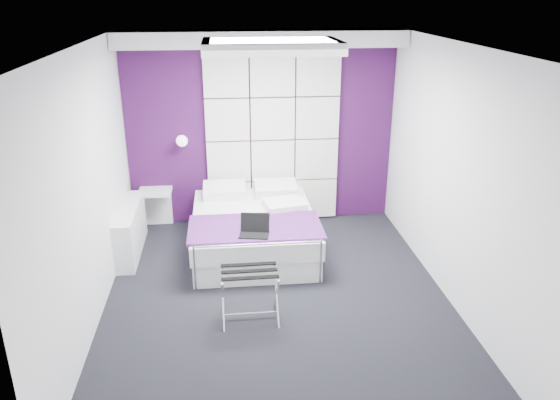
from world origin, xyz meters
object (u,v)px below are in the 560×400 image
object	(u,v)px
wall_lamp	(182,140)
laptop	(254,229)
bed	(253,230)
radiator	(131,230)
luggage_rack	(250,295)
nightstand	(155,192)

from	to	relation	value
wall_lamp	laptop	distance (m)	1.84
bed	laptop	bearing A→B (deg)	-92.34
radiator	luggage_rack	size ratio (longest dim) A/B	2.19
radiator	laptop	bearing A→B (deg)	-26.52
wall_lamp	radiator	xyz separation A→B (m)	(-0.64, -0.76, -0.92)
wall_lamp	bed	bearing A→B (deg)	-44.25
wall_lamp	luggage_rack	distance (m)	2.67
wall_lamp	luggage_rack	bearing A→B (deg)	-72.65
bed	nightstand	world-z (taller)	bed
wall_lamp	radiator	size ratio (longest dim) A/B	0.12
bed	laptop	xyz separation A→B (m)	(-0.03, -0.65, 0.30)
nightstand	laptop	world-z (taller)	laptop
luggage_rack	wall_lamp	bearing A→B (deg)	106.74
nightstand	wall_lamp	bearing A→B (deg)	5.71
radiator	nightstand	world-z (taller)	radiator
nightstand	laptop	size ratio (longest dim) A/B	1.34
wall_lamp	radiator	distance (m)	1.35
radiator	bed	world-z (taller)	bed
wall_lamp	nightstand	size ratio (longest dim) A/B	0.35
nightstand	luggage_rack	distance (m)	2.61
bed	luggage_rack	size ratio (longest dim) A/B	3.36
radiator	luggage_rack	xyz separation A→B (m)	(1.38, -1.62, -0.03)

